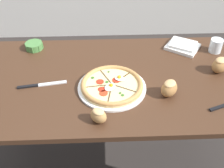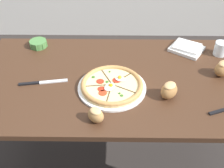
# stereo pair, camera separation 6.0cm
# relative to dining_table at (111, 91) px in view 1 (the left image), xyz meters

# --- Properties ---
(ground_plane) EXTENTS (12.00, 12.00, 0.00)m
(ground_plane) POSITION_rel_dining_table_xyz_m (0.00, 0.00, -0.65)
(ground_plane) COLOR #2D2826
(dining_table) EXTENTS (1.49, 0.83, 0.75)m
(dining_table) POSITION_rel_dining_table_xyz_m (0.00, 0.00, 0.00)
(dining_table) COLOR #422819
(dining_table) RESTS_ON ground_plane
(pizza) EXTENTS (0.36, 0.36, 0.05)m
(pizza) POSITION_rel_dining_table_xyz_m (0.00, -0.09, 0.12)
(pizza) COLOR white
(pizza) RESTS_ON dining_table
(ramekin_bowl) EXTENTS (0.11, 0.11, 0.04)m
(ramekin_bowl) POSITION_rel_dining_table_xyz_m (-0.47, 0.32, 0.12)
(ramekin_bowl) COLOR #4C8442
(ramekin_bowl) RESTS_ON dining_table
(napkin_folded) EXTENTS (0.24, 0.24, 0.04)m
(napkin_folded) POSITION_rel_dining_table_xyz_m (0.46, 0.29, 0.11)
(napkin_folded) COLOR white
(napkin_folded) RESTS_ON dining_table
(bread_piece_near) EXTENTS (0.12, 0.12, 0.09)m
(bread_piece_near) POSITION_rel_dining_table_xyz_m (0.29, -0.15, 0.14)
(bread_piece_near) COLOR #A3703D
(bread_piece_near) RESTS_ON dining_table
(bread_piece_mid) EXTENTS (0.10, 0.10, 0.07)m
(bread_piece_mid) POSITION_rel_dining_table_xyz_m (-0.07, -0.32, 0.13)
(bread_piece_mid) COLOR #B27F47
(bread_piece_mid) RESTS_ON dining_table
(bread_piece_far) EXTENTS (0.13, 0.12, 0.09)m
(bread_piece_far) POSITION_rel_dining_table_xyz_m (0.61, 0.03, 0.14)
(bread_piece_far) COLOR #A3703D
(bread_piece_far) RESTS_ON dining_table
(knife_main) EXTENTS (0.26, 0.06, 0.01)m
(knife_main) POSITION_rel_dining_table_xyz_m (-0.37, -0.05, 0.10)
(knife_main) COLOR silver
(knife_main) RESTS_ON dining_table
(water_glass) EXTENTS (0.08, 0.08, 0.08)m
(water_glass) POSITION_rel_dining_table_xyz_m (0.65, 0.24, 0.13)
(water_glass) COLOR white
(water_glass) RESTS_ON dining_table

